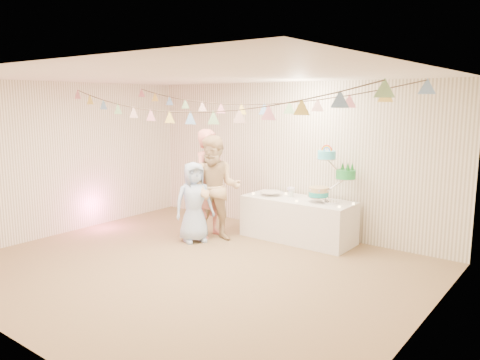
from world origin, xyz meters
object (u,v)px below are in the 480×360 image
Objects in this scene: person_adult_b at (216,189)px; person_child at (194,202)px; table at (298,219)px; cake_stand at (331,173)px; person_adult_a at (210,183)px.

person_child is (-0.22, -0.29, -0.21)m from person_adult_b.
person_child reaches higher than table.
cake_stand is 2.02m from person_adult_a.
person_adult_a reaches higher than person_child.
cake_stand is at bearing -29.23° from person_child.
person_adult_a is (-1.85, -0.76, -0.26)m from cake_stand.
table is 1.02× the size of person_adult_a.
person_child is at bearing -157.28° from person_adult_b.
cake_stand is at bearing 5.19° from table.
person_adult_b reaches higher than person_child.
person_adult_a reaches higher than cake_stand.
person_adult_a is at bearing 29.36° from person_child.
cake_stand is 0.47× the size of person_adult_a.
table is at bearing 7.13° from person_adult_b.
table is 1.45m from person_adult_b.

